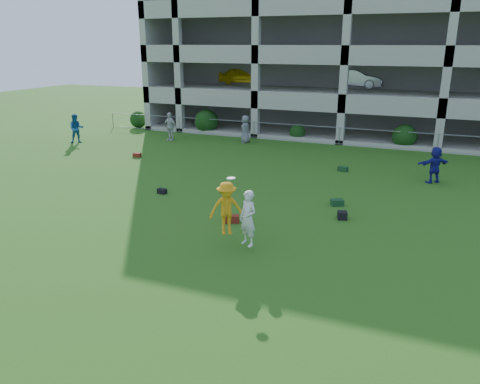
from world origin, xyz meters
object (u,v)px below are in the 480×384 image
at_px(frisbee_contest, 233,211).
at_px(parking_garage, 365,49).
at_px(crate_d, 342,215).
at_px(bystander_b, 170,126).
at_px(bystander_d, 435,165).
at_px(bystander_c, 245,129).
at_px(bystander_a, 76,129).

relative_size(frisbee_contest, parking_garage, 0.08).
bearing_deg(parking_garage, crate_d, -83.03).
xyz_separation_m(bystander_b, bystander_d, (16.98, -4.20, -0.08)).
xyz_separation_m(bystander_c, frisbee_contest, (5.84, -15.90, 0.32)).
xyz_separation_m(crate_d, frisbee_contest, (-2.90, -3.88, 1.08)).
distance_m(frisbee_contest, parking_garage, 26.63).
bearing_deg(bystander_a, crate_d, -62.61).
height_order(bystander_b, bystander_c, bystander_b).
height_order(bystander_b, crate_d, bystander_b).
bearing_deg(frisbee_contest, bystander_c, 110.16).
xyz_separation_m(bystander_b, frisbee_contest, (10.93, -14.66, 0.27)).
xyz_separation_m(crate_d, parking_garage, (-2.73, 22.31, 5.86)).
relative_size(bystander_c, bystander_d, 1.04).
xyz_separation_m(bystander_a, bystander_d, (22.33, -1.09, -0.09)).
bearing_deg(bystander_b, parking_garage, 60.76).
height_order(bystander_c, frisbee_contest, frisbee_contest).
distance_m(bystander_c, bystander_d, 13.07).
distance_m(bystander_c, parking_garage, 12.96).
height_order(bystander_b, bystander_d, bystander_b).
xyz_separation_m(bystander_a, parking_garage, (16.46, 14.64, 5.05)).
bearing_deg(bystander_d, crate_d, 27.65).
bearing_deg(bystander_b, bystander_a, -135.19).
bearing_deg(bystander_d, bystander_b, -50.68).
bearing_deg(bystander_a, parking_garage, 0.85).
bearing_deg(bystander_c, frisbee_contest, 10.41).
bearing_deg(crate_d, frisbee_contest, -126.74).
bearing_deg(frisbee_contest, crate_d, 53.26).
distance_m(bystander_b, parking_garage, 16.79).
height_order(bystander_b, parking_garage, parking_garage).
relative_size(crate_d, parking_garage, 0.01).
relative_size(bystander_a, parking_garage, 0.06).
bearing_deg(bystander_d, bystander_a, -39.58).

